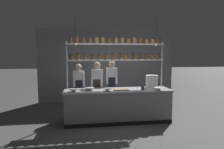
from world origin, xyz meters
TOP-DOWN VIEW (x-y plane):
  - ground_plane at (0.00, 0.00)m, footprint 40.00×40.00m
  - back_wall at (0.00, 2.47)m, footprint 5.39×0.12m
  - prep_counter at (0.00, -0.00)m, footprint 2.99×0.76m
  - spice_shelf_unit at (0.00, 0.33)m, footprint 2.87×0.28m
  - chef_left at (-1.10, 0.82)m, footprint 0.38×0.30m
  - chef_center at (-0.54, 0.55)m, footprint 0.40×0.32m
  - chef_right at (-0.06, 0.80)m, footprint 0.38×0.31m
  - container_stack at (1.06, 0.19)m, footprint 0.37×0.37m
  - cutting_board at (0.08, -0.10)m, footprint 0.40×0.26m
  - prep_bowl_near_left at (-0.31, -0.17)m, footprint 0.25×0.25m
  - prep_bowl_center_front at (-0.80, -0.01)m, footprint 0.28×0.28m
  - prep_bowl_center_back at (-1.22, -0.15)m, footprint 0.25×0.25m
  - prep_bowl_near_right at (1.08, -0.25)m, footprint 0.28×0.28m
  - serving_cup_front at (0.67, -0.17)m, footprint 0.09×0.09m
  - pendant_light_row at (-0.02, 0.00)m, footprint 2.31×0.07m

SIDE VIEW (x-z plane):
  - ground_plane at x=0.00m, z-range 0.00..0.00m
  - prep_counter at x=0.00m, z-range 0.00..0.92m
  - chef_left at x=-1.10m, z-range 0.11..1.72m
  - cutting_board at x=0.08m, z-range 0.92..0.94m
  - prep_bowl_near_left at x=-0.31m, z-range 0.92..0.99m
  - prep_bowl_center_back at x=-1.22m, z-range 0.92..0.99m
  - prep_bowl_near_right at x=1.08m, z-range 0.92..1.00m
  - prep_bowl_center_front at x=-0.80m, z-range 0.92..1.00m
  - chef_center at x=-0.54m, z-range 0.13..1.80m
  - serving_cup_front at x=0.67m, z-range 0.92..1.02m
  - chef_right at x=-0.06m, z-range 0.14..1.84m
  - container_stack at x=1.06m, z-range 0.92..1.28m
  - back_wall at x=0.00m, z-range 0.00..2.88m
  - spice_shelf_unit at x=0.00m, z-range 0.74..3.15m
  - pendant_light_row at x=-0.02m, z-range 1.85..2.55m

